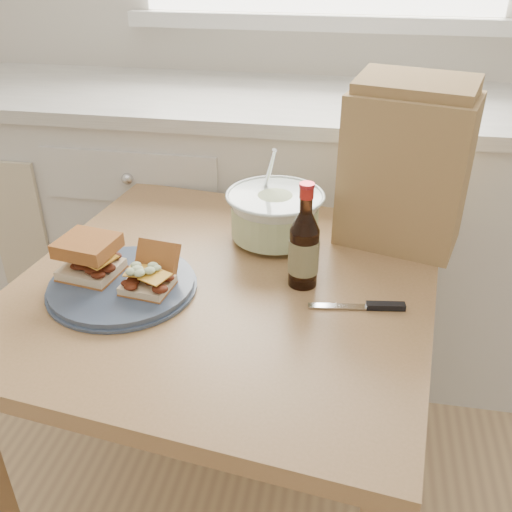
% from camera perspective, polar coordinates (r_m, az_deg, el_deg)
% --- Properties ---
extents(cabinet_run, '(2.50, 0.64, 0.94)m').
position_cam_1_polar(cabinet_run, '(2.04, 4.57, 2.83)').
color(cabinet_run, silver).
rests_on(cabinet_run, ground).
extents(dining_table, '(0.98, 0.98, 0.73)m').
position_cam_1_polar(dining_table, '(1.30, -3.00, -6.52)').
color(dining_table, '#A5794E').
rests_on(dining_table, ground).
extents(plate, '(0.31, 0.31, 0.02)m').
position_cam_1_polar(plate, '(1.24, -13.23, -2.85)').
color(plate, '#3C4A62').
rests_on(plate, dining_table).
extents(sandwich_left, '(0.13, 0.12, 0.09)m').
position_cam_1_polar(sandwich_left, '(1.26, -16.34, -0.05)').
color(sandwich_left, beige).
rests_on(sandwich_left, plate).
extents(sandwich_right, '(0.11, 0.14, 0.08)m').
position_cam_1_polar(sandwich_right, '(1.20, -10.50, -1.67)').
color(sandwich_right, beige).
rests_on(sandwich_right, plate).
extents(coleslaw_bowl, '(0.24, 0.24, 0.23)m').
position_cam_1_polar(coleslaw_bowl, '(1.38, 1.88, 3.88)').
color(coleslaw_bowl, silver).
rests_on(coleslaw_bowl, dining_table).
extents(beer_bottle, '(0.06, 0.06, 0.23)m').
position_cam_1_polar(beer_bottle, '(1.19, 4.82, 0.80)').
color(beer_bottle, black).
rests_on(beer_bottle, dining_table).
extents(knife, '(0.19, 0.04, 0.01)m').
position_cam_1_polar(knife, '(1.17, 11.66, -4.93)').
color(knife, silver).
rests_on(knife, dining_table).
extents(paper_bag, '(0.31, 0.24, 0.36)m').
position_cam_1_polar(paper_bag, '(1.37, 14.68, 8.20)').
color(paper_bag, '#AC8553').
rests_on(paper_bag, dining_table).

